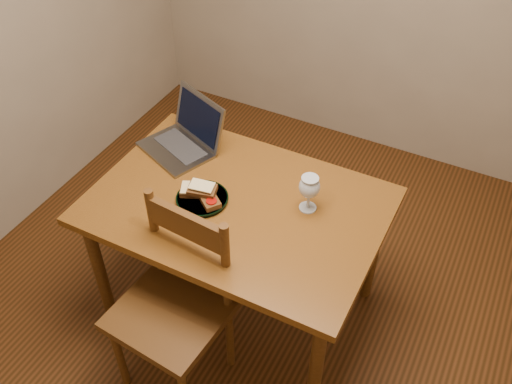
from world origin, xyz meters
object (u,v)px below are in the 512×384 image
at_px(plate, 202,199).
at_px(milk_glass, 309,193).
at_px(laptop, 187,135).
at_px(table, 238,216).
at_px(chair, 172,302).

bearing_deg(plate, milk_glass, 21.53).
distance_m(milk_glass, laptop, 0.73).
distance_m(table, chair, 0.49).
xyz_separation_m(chair, laptop, (-0.36, 0.72, 0.28)).
bearing_deg(milk_glass, table, -158.63).
bearing_deg(chair, milk_glass, 62.87).
xyz_separation_m(plate, milk_glass, (0.44, 0.17, 0.08)).
bearing_deg(laptop, plate, -26.53).
xyz_separation_m(table, milk_glass, (0.29, 0.12, 0.18)).
xyz_separation_m(table, laptop, (-0.42, 0.25, 0.15)).
height_order(chair, laptop, laptop).
bearing_deg(laptop, chair, -41.57).
distance_m(chair, milk_glass, 0.75).
height_order(table, laptop, laptop).
xyz_separation_m(plate, laptop, (-0.28, 0.31, 0.06)).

